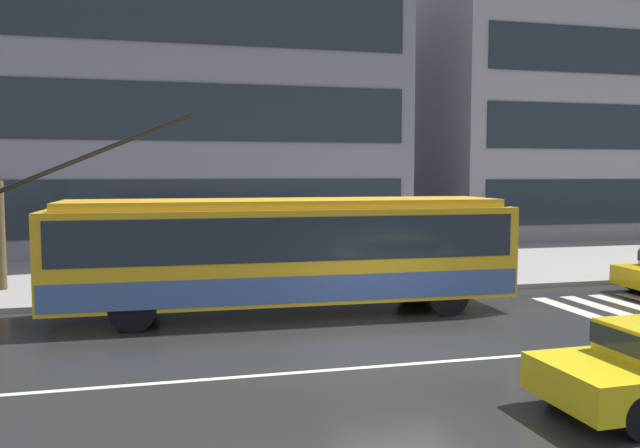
% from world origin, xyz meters
% --- Properties ---
extents(ground_plane, '(160.00, 160.00, 0.00)m').
position_xyz_m(ground_plane, '(0.00, 0.00, 0.00)').
color(ground_plane, '#242526').
extents(sidewalk_slab, '(80.00, 10.00, 0.14)m').
position_xyz_m(sidewalk_slab, '(0.00, 10.11, 0.07)').
color(sidewalk_slab, gray).
rests_on(sidewalk_slab, ground_plane).
extents(crosswalk_stripe_edge_near, '(0.44, 4.40, 0.01)m').
position_xyz_m(crosswalk_stripe_edge_near, '(5.48, 1.56, 0.00)').
color(crosswalk_stripe_edge_near, beige).
rests_on(crosswalk_stripe_edge_near, ground_plane).
extents(crosswalk_stripe_inner_a, '(0.44, 4.40, 0.01)m').
position_xyz_m(crosswalk_stripe_inner_a, '(6.38, 1.56, 0.00)').
color(crosswalk_stripe_inner_a, beige).
rests_on(crosswalk_stripe_inner_a, ground_plane).
extents(lane_centre_line, '(72.00, 0.14, 0.01)m').
position_xyz_m(lane_centre_line, '(0.00, -1.20, 0.00)').
color(lane_centre_line, silver).
rests_on(lane_centre_line, ground_plane).
extents(trolleybus, '(12.66, 2.76, 4.86)m').
position_xyz_m(trolleybus, '(-1.70, 3.51, 1.57)').
color(trolleybus, gold).
rests_on(trolleybus, ground_plane).
extents(pedestrian_at_shelter, '(1.42, 1.42, 1.91)m').
position_xyz_m(pedestrian_at_shelter, '(0.01, 7.47, 1.72)').
color(pedestrian_at_shelter, black).
rests_on(pedestrian_at_shelter, sidewalk_slab).
extents(pedestrian_approaching_curb, '(1.20, 1.20, 1.88)m').
position_xyz_m(pedestrian_approaching_curb, '(-3.53, 6.04, 1.63)').
color(pedestrian_approaching_curb, '#504145').
rests_on(pedestrian_approaching_curb, sidewalk_slab).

